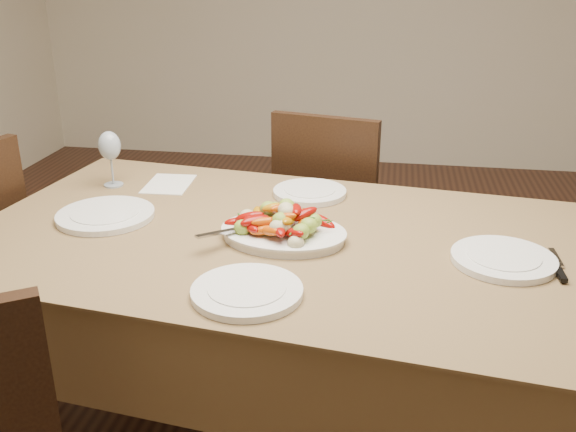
% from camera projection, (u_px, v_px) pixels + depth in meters
% --- Properties ---
extents(floor, '(6.00, 6.00, 0.00)m').
position_uv_depth(floor, '(310.00, 408.00, 2.29)').
color(floor, '#341A0F').
rests_on(floor, ground).
extents(dining_table, '(1.95, 1.25, 0.76)m').
position_uv_depth(dining_table, '(288.00, 348.00, 1.97)').
color(dining_table, brown).
rests_on(dining_table, ground).
extents(chair_far, '(0.50, 0.50, 0.95)m').
position_uv_depth(chair_far, '(338.00, 217.00, 2.71)').
color(chair_far, black).
rests_on(chair_far, ground).
extents(serving_platter, '(0.38, 0.30, 0.02)m').
position_uv_depth(serving_platter, '(283.00, 235.00, 1.81)').
color(serving_platter, white).
rests_on(serving_platter, dining_table).
extents(roasted_vegetables, '(0.31, 0.23, 0.09)m').
position_uv_depth(roasted_vegetables, '(283.00, 217.00, 1.78)').
color(roasted_vegetables, '#810904').
rests_on(roasted_vegetables, serving_platter).
extents(serving_spoon, '(0.25, 0.23, 0.03)m').
position_uv_depth(serving_spoon, '(257.00, 226.00, 1.78)').
color(serving_spoon, '#9EA0A8').
rests_on(serving_spoon, serving_platter).
extents(plate_left, '(0.29, 0.29, 0.02)m').
position_uv_depth(plate_left, '(106.00, 215.00, 1.95)').
color(plate_left, white).
rests_on(plate_left, dining_table).
extents(plate_right, '(0.27, 0.27, 0.02)m').
position_uv_depth(plate_right, '(503.00, 259.00, 1.67)').
color(plate_right, white).
rests_on(plate_right, dining_table).
extents(plate_far, '(0.24, 0.24, 0.02)m').
position_uv_depth(plate_far, '(310.00, 193.00, 2.14)').
color(plate_far, white).
rests_on(plate_far, dining_table).
extents(plate_near, '(0.27, 0.27, 0.02)m').
position_uv_depth(plate_near, '(247.00, 292.00, 1.51)').
color(plate_near, white).
rests_on(plate_near, dining_table).
extents(wine_glass, '(0.08, 0.08, 0.20)m').
position_uv_depth(wine_glass, '(111.00, 157.00, 2.19)').
color(wine_glass, '#8C99A5').
rests_on(wine_glass, dining_table).
extents(menu_card, '(0.16, 0.22, 0.00)m').
position_uv_depth(menu_card, '(169.00, 184.00, 2.24)').
color(menu_card, silver).
rests_on(menu_card, dining_table).
extents(table_knife, '(0.02, 0.20, 0.01)m').
position_uv_depth(table_knife, '(558.00, 267.00, 1.64)').
color(table_knife, '#9EA0A8').
rests_on(table_knife, dining_table).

